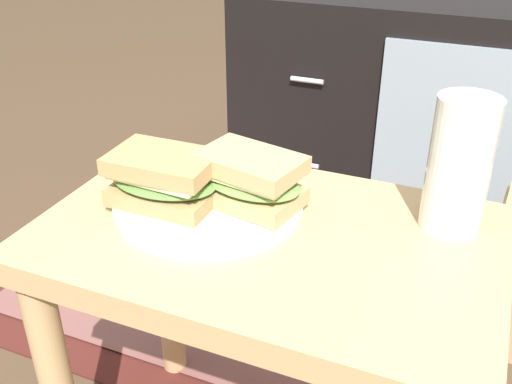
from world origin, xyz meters
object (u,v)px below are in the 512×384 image
object	(u,v)px
sandwich_front	(166,177)
tv_cabinet	(429,110)
sandwich_back	(250,179)
plate	(209,204)
beer_glass	(459,169)

from	to	relation	value
sandwich_front	tv_cabinet	bearing A→B (deg)	76.87
sandwich_back	sandwich_front	bearing A→B (deg)	-161.53
sandwich_front	sandwich_back	bearing A→B (deg)	18.47
plate	sandwich_back	world-z (taller)	sandwich_back
sandwich_back	tv_cabinet	bearing A→B (deg)	82.62
plate	tv_cabinet	bearing A→B (deg)	79.67
tv_cabinet	beer_glass	world-z (taller)	beer_glass
sandwich_front	sandwich_back	world-z (taller)	same
plate	sandwich_back	size ratio (longest dim) A/B	1.60
plate	beer_glass	world-z (taller)	beer_glass
sandwich_back	plate	bearing A→B (deg)	-161.53
tv_cabinet	sandwich_back	bearing A→B (deg)	-97.38
tv_cabinet	sandwich_front	size ratio (longest dim) A/B	6.70
plate	sandwich_back	xyz separation A→B (m)	(0.05, 0.02, 0.04)
tv_cabinet	plate	xyz separation A→B (m)	(-0.17, -0.93, 0.17)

